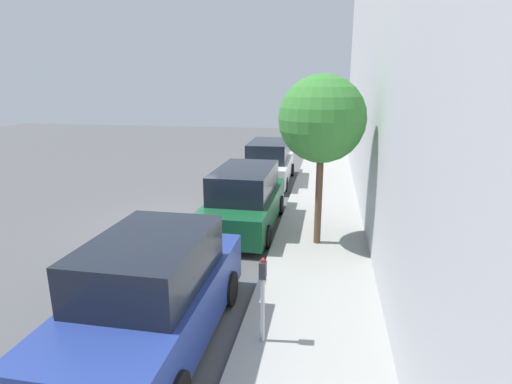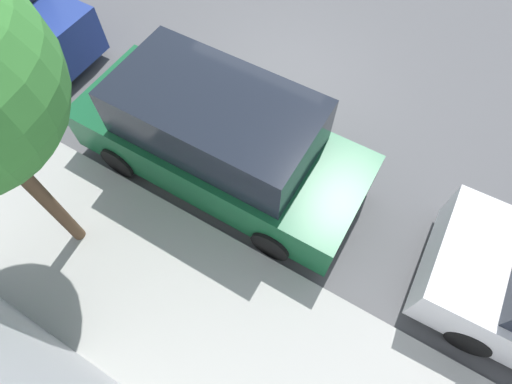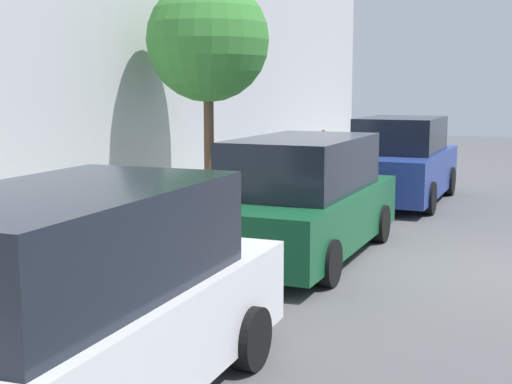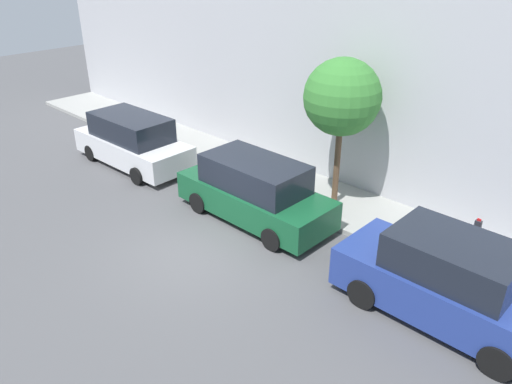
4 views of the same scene
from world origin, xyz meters
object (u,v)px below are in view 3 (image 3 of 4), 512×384
Objects in this scene: parked_suv_nearest at (400,162)px; street_tree at (208,41)px; parked_minivan_third at (70,310)px; parking_meter_near at (323,154)px; parked_minivan_second at (303,199)px.

parked_suv_nearest is 6.03m from street_tree.
parking_meter_near is (1.69, -11.92, 0.15)m from parked_minivan_third.
parked_minivan_third is 1.10× the size of street_tree.
parked_suv_nearest is at bearing -118.30° from street_tree.
parking_meter_near is 0.34× the size of street_tree.
parked_suv_nearest reaches higher than parked_minivan_third.
parked_suv_nearest is 12.14m from parked_minivan_third.
parked_minivan_second and parked_minivan_third have the same top height.
parked_minivan_second is at bearing -88.48° from parked_minivan_third.
parked_minivan_second is 0.99× the size of parked_minivan_third.
parking_meter_near is at bearing -75.33° from parked_minivan_second.
parked_minivan_second is (0.30, 6.06, -0.01)m from parked_suv_nearest.
street_tree is (2.29, -1.26, 2.58)m from parked_minivan_second.
street_tree reaches higher than parked_minivan_second.
parking_meter_near is at bearing 6.83° from parked_suv_nearest.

